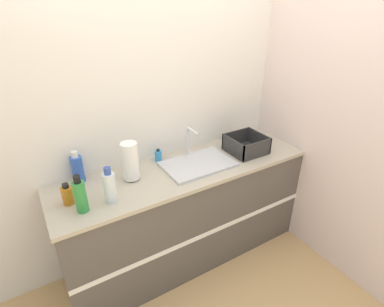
{
  "coord_description": "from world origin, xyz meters",
  "views": [
    {
      "loc": [
        -0.98,
        -1.43,
        2.03
      ],
      "look_at": [
        0.04,
        0.25,
        1.0
      ],
      "focal_mm": 28.0,
      "sensor_mm": 36.0,
      "label": 1
    }
  ],
  "objects": [
    {
      "name": "wall_back",
      "position": [
        0.0,
        0.59,
        1.3
      ],
      "size": [
        4.39,
        0.06,
        2.6
      ],
      "color": "silver",
      "rests_on": "ground_plane"
    },
    {
      "name": "bottle_blue",
      "position": [
        -0.74,
        0.5,
        0.98
      ],
      "size": [
        0.08,
        0.08,
        0.24
      ],
      "color": "#2D56B7",
      "rests_on": "counter_cabinet"
    },
    {
      "name": "bottle_clear",
      "position": [
        -0.62,
        0.16,
        0.99
      ],
      "size": [
        0.08,
        0.08,
        0.24
      ],
      "color": "silver",
      "rests_on": "counter_cabinet"
    },
    {
      "name": "counter_cabinet",
      "position": [
        0.0,
        0.28,
        0.44
      ],
      "size": [
        2.01,
        0.59,
        0.88
      ],
      "color": "#514C47",
      "rests_on": "ground_plane"
    },
    {
      "name": "soap_dispenser",
      "position": [
        -0.13,
        0.48,
        0.93
      ],
      "size": [
        0.06,
        0.06,
        0.1
      ],
      "color": "#338CCC",
      "rests_on": "counter_cabinet"
    },
    {
      "name": "paper_towel_roll",
      "position": [
        -0.41,
        0.34,
        1.02
      ],
      "size": [
        0.11,
        0.11,
        0.28
      ],
      "color": "#4C4C51",
      "rests_on": "counter_cabinet"
    },
    {
      "name": "dish_rack",
      "position": [
        0.56,
        0.25,
        0.93
      ],
      "size": [
        0.29,
        0.28,
        0.14
      ],
      "color": "#2D2D2D",
      "rests_on": "counter_cabinet"
    },
    {
      "name": "bottle_amber",
      "position": [
        -0.85,
        0.27,
        0.94
      ],
      "size": [
        0.07,
        0.07,
        0.14
      ],
      "color": "#B26B19",
      "rests_on": "counter_cabinet"
    },
    {
      "name": "ground_plane",
      "position": [
        0.0,
        0.0,
        0.0
      ],
      "size": [
        12.0,
        12.0,
        0.0
      ],
      "primitive_type": "plane",
      "color": "tan"
    },
    {
      "name": "sink",
      "position": [
        0.1,
        0.27,
        0.9
      ],
      "size": [
        0.53,
        0.35,
        0.27
      ],
      "color": "silver",
      "rests_on": "counter_cabinet"
    },
    {
      "name": "wall_right",
      "position": [
        1.02,
        0.28,
        1.3
      ],
      "size": [
        0.06,
        2.56,
        2.6
      ],
      "color": "silver",
      "rests_on": "ground_plane"
    },
    {
      "name": "bottle_green",
      "position": [
        -0.79,
        0.15,
        0.99
      ],
      "size": [
        0.07,
        0.07,
        0.25
      ],
      "color": "#2D8C3D",
      "rests_on": "counter_cabinet"
    }
  ]
}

